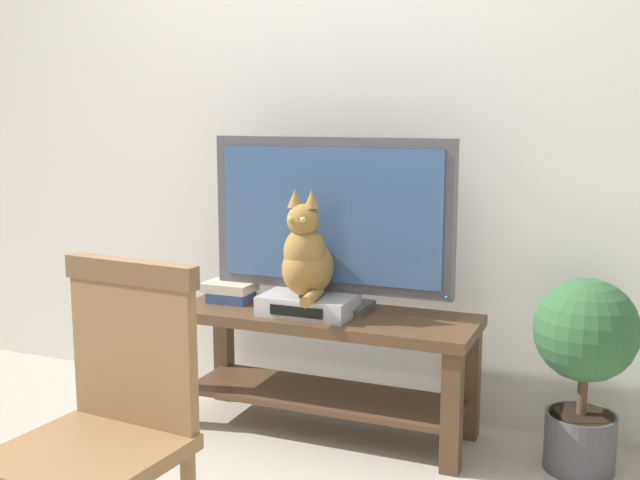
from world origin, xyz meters
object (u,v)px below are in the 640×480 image
Objects in this scene: tv at (331,220)px; wooden_chair at (108,417)px; book_stack at (230,291)px; potted_plant at (585,355)px; media_box at (308,305)px; cat at (307,257)px; tv_stand at (325,348)px.

tv is 1.09× the size of wooden_chair.
potted_plant is at bearing 0.61° from book_stack.
potted_plant is at bearing -1.54° from tv.
tv is 1.41× the size of potted_plant.
book_stack is at bearing -174.58° from tv.
potted_plant is at bearing 51.74° from wooden_chair.
tv is at bearing 5.42° from book_stack.
wooden_chair is at bearing -128.26° from potted_plant.
media_box is at bearing 89.62° from wooden_chair.
wooden_chair is at bearing -73.70° from book_stack.
wooden_chair is 1.29× the size of potted_plant.
cat is at bearing -174.15° from potted_plant.
cat is (-0.05, -0.13, -0.14)m from tv.
cat is 0.46× the size of wooden_chair.
tv_stand is at bearing 46.62° from media_box.
cat is at bearing -85.87° from media_box.
wooden_chair is 1.38m from book_stack.
potted_plant is at bearing 5.85° from cat.
tv is at bearing 66.91° from media_box.
media_box is 0.87× the size of cat.
media_box is 0.51× the size of potted_plant.
wooden_chair reaches higher than book_stack.
tv reaches higher than tv_stand.
media_box is 0.40× the size of wooden_chair.
cat is 0.59× the size of potted_plant.
tv is 4.78× the size of book_stack.
potted_plant is (1.05, 0.11, -0.30)m from cat.
wooden_chair is (-0.06, -1.37, -0.33)m from tv.
wooden_chair is (-0.01, -1.24, -0.20)m from cat.
tv is at bearing 87.55° from wooden_chair.
book_stack is 1.45m from potted_plant.
media_box is at bearing -175.04° from potted_plant.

